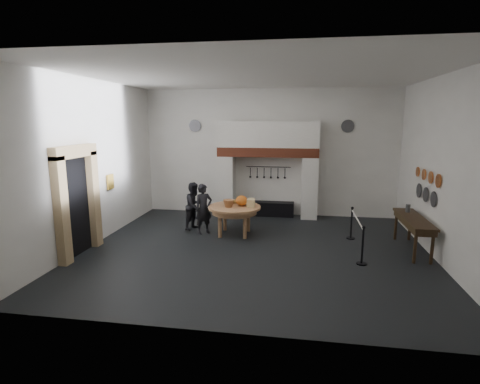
% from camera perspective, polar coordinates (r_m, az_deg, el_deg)
% --- Properties ---
extents(floor, '(9.00, 8.00, 0.02)m').
position_cam_1_polar(floor, '(10.10, 2.33, -8.81)').
color(floor, black).
rests_on(floor, ground).
extents(ceiling, '(9.00, 8.00, 0.02)m').
position_cam_1_polar(ceiling, '(9.57, 2.54, 17.45)').
color(ceiling, silver).
rests_on(ceiling, wall_back).
extents(wall_back, '(9.00, 0.02, 4.50)m').
position_cam_1_polar(wall_back, '(13.54, 4.39, 5.98)').
color(wall_back, white).
rests_on(wall_back, floor).
extents(wall_front, '(9.00, 0.02, 4.50)m').
position_cam_1_polar(wall_front, '(5.68, -2.24, -0.89)').
color(wall_front, white).
rests_on(wall_front, floor).
extents(wall_left, '(0.02, 8.00, 4.50)m').
position_cam_1_polar(wall_left, '(11.04, -21.52, 4.13)').
color(wall_left, white).
rests_on(wall_left, floor).
extents(wall_right, '(0.02, 8.00, 4.50)m').
position_cam_1_polar(wall_right, '(10.11, 28.70, 2.99)').
color(wall_right, white).
rests_on(wall_right, floor).
extents(chimney_pier_left, '(0.55, 0.70, 2.15)m').
position_cam_1_polar(chimney_pier_left, '(13.55, -2.03, 1.00)').
color(chimney_pier_left, silver).
rests_on(chimney_pier_left, floor).
extents(chimney_pier_right, '(0.55, 0.70, 2.15)m').
position_cam_1_polar(chimney_pier_right, '(13.31, 10.54, 0.64)').
color(chimney_pier_right, silver).
rests_on(chimney_pier_right, floor).
extents(hearth_brick_band, '(3.50, 0.72, 0.32)m').
position_cam_1_polar(hearth_brick_band, '(13.19, 4.27, 6.11)').
color(hearth_brick_band, '#9E442B').
rests_on(hearth_brick_band, chimney_pier_left).
extents(chimney_hood, '(3.50, 0.70, 0.90)m').
position_cam_1_polar(chimney_hood, '(13.15, 4.31, 8.76)').
color(chimney_hood, silver).
rests_on(chimney_hood, hearth_brick_band).
extents(iron_range, '(1.90, 0.45, 0.50)m').
position_cam_1_polar(iron_range, '(13.59, 4.18, -2.55)').
color(iron_range, black).
rests_on(iron_range, floor).
extents(utensil_rail, '(1.60, 0.02, 0.02)m').
position_cam_1_polar(utensil_rail, '(13.51, 4.34, 3.84)').
color(utensil_rail, black).
rests_on(utensil_rail, wall_back).
extents(door_recess, '(0.04, 1.10, 2.50)m').
position_cam_1_polar(door_recess, '(10.34, -23.78, -2.08)').
color(door_recess, black).
rests_on(door_recess, floor).
extents(door_jamb_near, '(0.22, 0.30, 2.60)m').
position_cam_1_polar(door_jamb_near, '(9.72, -25.56, -2.71)').
color(door_jamb_near, tan).
rests_on(door_jamb_near, floor).
extents(door_jamb_far, '(0.22, 0.30, 2.60)m').
position_cam_1_polar(door_jamb_far, '(10.86, -21.42, -1.04)').
color(door_jamb_far, tan).
rests_on(door_jamb_far, floor).
extents(door_lintel, '(0.22, 1.70, 0.30)m').
position_cam_1_polar(door_lintel, '(10.09, -23.95, 5.67)').
color(door_lintel, tan).
rests_on(door_lintel, door_jamb_near).
extents(wall_plaque, '(0.05, 0.34, 0.44)m').
position_cam_1_polar(wall_plaque, '(11.79, -19.14, 1.49)').
color(wall_plaque, gold).
rests_on(wall_plaque, wall_left).
extents(work_table, '(1.89, 1.89, 0.07)m').
position_cam_1_polar(work_table, '(11.20, -0.85, -2.34)').
color(work_table, tan).
rests_on(work_table, floor).
extents(pumpkin, '(0.36, 0.36, 0.31)m').
position_cam_1_polar(pumpkin, '(11.22, 0.24, -1.32)').
color(pumpkin, orange).
rests_on(pumpkin, work_table).
extents(cheese_block_big, '(0.22, 0.22, 0.24)m').
position_cam_1_polar(cheese_block_big, '(11.05, 1.66, -1.71)').
color(cheese_block_big, '#E4C788').
rests_on(cheese_block_big, work_table).
extents(cheese_block_small, '(0.18, 0.18, 0.20)m').
position_cam_1_polar(cheese_block_small, '(11.34, 1.75, -1.48)').
color(cheese_block_small, '#D6B980').
rests_on(cheese_block_small, work_table).
extents(wicker_basket, '(0.39, 0.39, 0.22)m').
position_cam_1_polar(wicker_basket, '(11.05, -1.75, -1.76)').
color(wicker_basket, '#9B5E39').
rests_on(wicker_basket, work_table).
extents(bread_loaf, '(0.31, 0.18, 0.13)m').
position_cam_1_polar(bread_loaf, '(11.53, -1.04, -1.44)').
color(bread_loaf, '#AD803D').
rests_on(bread_loaf, work_table).
extents(visitor_near, '(0.66, 0.64, 1.53)m').
position_cam_1_polar(visitor_near, '(11.37, -5.56, -2.58)').
color(visitor_near, black).
rests_on(visitor_near, floor).
extents(visitor_far, '(0.81, 0.89, 1.50)m').
position_cam_1_polar(visitor_far, '(11.85, -6.95, -2.12)').
color(visitor_far, black).
rests_on(visitor_far, floor).
extents(side_table, '(0.55, 2.20, 0.06)m').
position_cam_1_polar(side_table, '(10.80, 24.97, -3.72)').
color(side_table, '#332412').
rests_on(side_table, floor).
extents(pewter_jug, '(0.12, 0.12, 0.22)m').
position_cam_1_polar(pewter_jug, '(11.33, 24.22, -2.28)').
color(pewter_jug, '#48494D').
rests_on(pewter_jug, side_table).
extents(copper_pan_a, '(0.03, 0.34, 0.34)m').
position_cam_1_polar(copper_pan_a, '(10.32, 27.98, 1.51)').
color(copper_pan_a, '#C6662D').
rests_on(copper_pan_a, wall_right).
extents(copper_pan_b, '(0.03, 0.32, 0.32)m').
position_cam_1_polar(copper_pan_b, '(10.84, 27.06, 1.98)').
color(copper_pan_b, '#C6662D').
rests_on(copper_pan_b, wall_right).
extents(copper_pan_c, '(0.03, 0.30, 0.30)m').
position_cam_1_polar(copper_pan_c, '(11.36, 26.22, 2.41)').
color(copper_pan_c, '#C6662D').
rests_on(copper_pan_c, wall_right).
extents(copper_pan_d, '(0.03, 0.28, 0.28)m').
position_cam_1_polar(copper_pan_d, '(11.88, 25.46, 2.80)').
color(copper_pan_d, '#C6662D').
rests_on(copper_pan_d, wall_right).
extents(pewter_plate_left, '(0.03, 0.40, 0.40)m').
position_cam_1_polar(pewter_plate_left, '(10.59, 27.40, -0.98)').
color(pewter_plate_left, '#4C4C51').
rests_on(pewter_plate_left, wall_right).
extents(pewter_plate_mid, '(0.03, 0.40, 0.40)m').
position_cam_1_polar(pewter_plate_mid, '(11.15, 26.45, -0.36)').
color(pewter_plate_mid, '#4C4C51').
rests_on(pewter_plate_mid, wall_right).
extents(pewter_plate_right, '(0.03, 0.40, 0.40)m').
position_cam_1_polar(pewter_plate_right, '(11.72, 25.59, 0.21)').
color(pewter_plate_right, '#4C4C51').
rests_on(pewter_plate_right, wall_right).
extents(pewter_plate_back_left, '(0.44, 0.03, 0.44)m').
position_cam_1_polar(pewter_plate_back_left, '(13.93, -6.87, 9.99)').
color(pewter_plate_back_left, '#4C4C51').
rests_on(pewter_plate_back_left, wall_back).
extents(pewter_plate_back_right, '(0.44, 0.03, 0.44)m').
position_cam_1_polar(pewter_plate_back_right, '(13.51, 16.10, 9.62)').
color(pewter_plate_back_right, '#4C4C51').
rests_on(pewter_plate_back_right, wall_back).
extents(barrier_post_near, '(0.05, 0.05, 0.90)m').
position_cam_1_polar(barrier_post_near, '(9.46, 18.17, -7.88)').
color(barrier_post_near, black).
rests_on(barrier_post_near, floor).
extents(barrier_post_far, '(0.05, 0.05, 0.90)m').
position_cam_1_polar(barrier_post_far, '(11.35, 16.62, -4.66)').
color(barrier_post_far, black).
rests_on(barrier_post_far, floor).
extents(barrier_rope, '(0.04, 2.00, 0.04)m').
position_cam_1_polar(barrier_rope, '(10.30, 17.45, -3.99)').
color(barrier_rope, white).
rests_on(barrier_rope, barrier_post_near).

